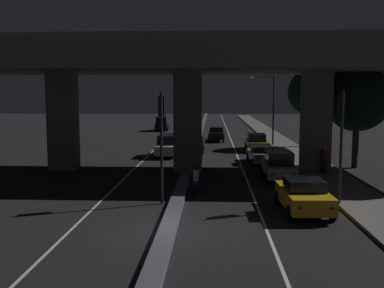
{
  "coord_description": "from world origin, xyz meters",
  "views": [
    {
      "loc": [
        1.69,
        -16.85,
        5.3
      ],
      "look_at": [
        0.06,
        18.62,
        1.3
      ],
      "focal_mm": 42.0,
      "sensor_mm": 36.0,
      "label": 1
    }
  ],
  "objects_px": {
    "car_taxi_yellow_fourth": "(256,142)",
    "motorcycle_black_filtering_far": "(203,146)",
    "car_taxi_yellow_lead": "(304,195)",
    "motorcycle_blue_filtering_near": "(196,181)",
    "car_black_third_oncoming": "(162,124)",
    "car_silver_second": "(278,165)",
    "car_silver_third": "(262,154)",
    "pedestrian_on_sidewalk": "(324,159)",
    "traffic_light_left_of_median": "(162,128)",
    "car_silver_second_oncoming": "(182,133)",
    "street_lamp": "(270,104)",
    "car_black_fifth": "(216,134)",
    "motorcycle_white_filtering_mid": "(200,158)",
    "traffic_light_right_of_median": "(341,127)",
    "car_white_lead_oncoming": "(168,145)"
  },
  "relations": [
    {
      "from": "motorcycle_white_filtering_mid",
      "to": "motorcycle_black_filtering_far",
      "type": "bearing_deg",
      "value": -2.69
    },
    {
      "from": "car_taxi_yellow_fourth",
      "to": "car_silver_second_oncoming",
      "type": "distance_m",
      "value": 12.43
    },
    {
      "from": "car_silver_second",
      "to": "car_black_third_oncoming",
      "type": "relative_size",
      "value": 0.96
    },
    {
      "from": "street_lamp",
      "to": "car_black_third_oncoming",
      "type": "distance_m",
      "value": 22.42
    },
    {
      "from": "car_black_fifth",
      "to": "car_white_lead_oncoming",
      "type": "xyz_separation_m",
      "value": [
        -4.19,
        -12.48,
        0.13
      ]
    },
    {
      "from": "motorcycle_black_filtering_far",
      "to": "traffic_light_left_of_median",
      "type": "bearing_deg",
      "value": 171.88
    },
    {
      "from": "car_black_third_oncoming",
      "to": "car_silver_second",
      "type": "bearing_deg",
      "value": 14.71
    },
    {
      "from": "car_taxi_yellow_lead",
      "to": "motorcycle_blue_filtering_near",
      "type": "bearing_deg",
      "value": 51.08
    },
    {
      "from": "street_lamp",
      "to": "car_white_lead_oncoming",
      "type": "bearing_deg",
      "value": -140.28
    },
    {
      "from": "car_black_fifth",
      "to": "motorcycle_blue_filtering_near",
      "type": "height_order",
      "value": "car_black_fifth"
    },
    {
      "from": "car_black_third_oncoming",
      "to": "traffic_light_left_of_median",
      "type": "bearing_deg",
      "value": 3.78
    },
    {
      "from": "street_lamp",
      "to": "car_silver_third",
      "type": "relative_size",
      "value": 1.54
    },
    {
      "from": "car_taxi_yellow_lead",
      "to": "car_silver_second_oncoming",
      "type": "bearing_deg",
      "value": 11.71
    },
    {
      "from": "street_lamp",
      "to": "car_taxi_yellow_fourth",
      "type": "xyz_separation_m",
      "value": [
        -1.64,
        -3.83,
        -3.46
      ]
    },
    {
      "from": "car_silver_second",
      "to": "motorcycle_black_filtering_far",
      "type": "height_order",
      "value": "car_silver_second"
    },
    {
      "from": "car_silver_third",
      "to": "motorcycle_white_filtering_mid",
      "type": "bearing_deg",
      "value": 107.56
    },
    {
      "from": "car_silver_second_oncoming",
      "to": "car_taxi_yellow_fourth",
      "type": "bearing_deg",
      "value": 39.49
    },
    {
      "from": "street_lamp",
      "to": "motorcycle_white_filtering_mid",
      "type": "relative_size",
      "value": 3.52
    },
    {
      "from": "car_silver_second_oncoming",
      "to": "motorcycle_blue_filtering_near",
      "type": "distance_m",
      "value": 28.12
    },
    {
      "from": "motorcycle_white_filtering_mid",
      "to": "pedestrian_on_sidewalk",
      "type": "distance_m",
      "value": 8.68
    },
    {
      "from": "car_silver_third",
      "to": "pedestrian_on_sidewalk",
      "type": "bearing_deg",
      "value": -142.91
    },
    {
      "from": "car_silver_second",
      "to": "car_black_third_oncoming",
      "type": "xyz_separation_m",
      "value": [
        -11.33,
        36.09,
        0.13
      ]
    },
    {
      "from": "car_black_third_oncoming",
      "to": "car_taxi_yellow_lead",
      "type": "bearing_deg",
      "value": 11.81
    },
    {
      "from": "traffic_light_left_of_median",
      "to": "car_silver_third",
      "type": "height_order",
      "value": "traffic_light_left_of_median"
    },
    {
      "from": "car_taxi_yellow_lead",
      "to": "car_silver_third",
      "type": "xyz_separation_m",
      "value": [
        -0.32,
        14.18,
        -0.1
      ]
    },
    {
      "from": "motorcycle_blue_filtering_near",
      "to": "motorcycle_black_filtering_far",
      "type": "height_order",
      "value": "motorcycle_blue_filtering_near"
    },
    {
      "from": "car_taxi_yellow_fourth",
      "to": "car_black_fifth",
      "type": "bearing_deg",
      "value": 24.95
    },
    {
      "from": "car_black_third_oncoming",
      "to": "motorcycle_black_filtering_far",
      "type": "height_order",
      "value": "car_black_third_oncoming"
    },
    {
      "from": "street_lamp",
      "to": "car_taxi_yellow_fourth",
      "type": "bearing_deg",
      "value": -113.22
    },
    {
      "from": "car_taxi_yellow_fourth",
      "to": "motorcycle_black_filtering_far",
      "type": "xyz_separation_m",
      "value": [
        -4.95,
        -1.91,
        -0.2
      ]
    },
    {
      "from": "motorcycle_white_filtering_mid",
      "to": "car_black_third_oncoming",
      "type": "bearing_deg",
      "value": 8.82
    },
    {
      "from": "car_taxi_yellow_lead",
      "to": "car_white_lead_oncoming",
      "type": "xyz_separation_m",
      "value": [
        -7.84,
        17.89,
        0.14
      ]
    },
    {
      "from": "car_silver_second_oncoming",
      "to": "pedestrian_on_sidewalk",
      "type": "xyz_separation_m",
      "value": [
        10.98,
        -21.9,
        0.18
      ]
    },
    {
      "from": "car_taxi_yellow_lead",
      "to": "car_taxi_yellow_fourth",
      "type": "bearing_deg",
      "value": -1.86
    },
    {
      "from": "car_taxi_yellow_lead",
      "to": "car_taxi_yellow_fourth",
      "type": "height_order",
      "value": "car_taxi_yellow_fourth"
    },
    {
      "from": "car_taxi_yellow_fourth",
      "to": "pedestrian_on_sidewalk",
      "type": "height_order",
      "value": "pedestrian_on_sidewalk"
    },
    {
      "from": "car_taxi_yellow_fourth",
      "to": "car_white_lead_oncoming",
      "type": "xyz_separation_m",
      "value": [
        -7.84,
        -4.05,
        0.1
      ]
    },
    {
      "from": "traffic_light_left_of_median",
      "to": "car_silver_second_oncoming",
      "type": "xyz_separation_m",
      "value": [
        -1.16,
        30.36,
        -2.86
      ]
    },
    {
      "from": "traffic_light_right_of_median",
      "to": "car_taxi_yellow_fourth",
      "type": "distance_m",
      "value": 20.86
    },
    {
      "from": "street_lamp",
      "to": "car_taxi_yellow_lead",
      "type": "distance_m",
      "value": 26.06
    },
    {
      "from": "car_black_fifth",
      "to": "car_silver_second_oncoming",
      "type": "distance_m",
      "value": 4.24
    },
    {
      "from": "street_lamp",
      "to": "motorcycle_white_filtering_mid",
      "type": "bearing_deg",
      "value": -116.33
    },
    {
      "from": "traffic_light_right_of_median",
      "to": "car_silver_second_oncoming",
      "type": "bearing_deg",
      "value": 107.55
    },
    {
      "from": "car_silver_third",
      "to": "car_white_lead_oncoming",
      "type": "relative_size",
      "value": 0.98
    },
    {
      "from": "traffic_light_left_of_median",
      "to": "car_silver_second_oncoming",
      "type": "height_order",
      "value": "traffic_light_left_of_median"
    },
    {
      "from": "car_silver_third",
      "to": "car_silver_second_oncoming",
      "type": "distance_m",
      "value": 19.03
    },
    {
      "from": "car_silver_third",
      "to": "car_silver_second_oncoming",
      "type": "height_order",
      "value": "car_silver_second_oncoming"
    },
    {
      "from": "car_silver_second",
      "to": "car_taxi_yellow_fourth",
      "type": "distance_m",
      "value": 14.26
    },
    {
      "from": "traffic_light_right_of_median",
      "to": "car_white_lead_oncoming",
      "type": "height_order",
      "value": "traffic_light_right_of_median"
    },
    {
      "from": "car_taxi_yellow_lead",
      "to": "car_taxi_yellow_fourth",
      "type": "xyz_separation_m",
      "value": [
        -0.0,
        21.94,
        0.04
      ]
    }
  ]
}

